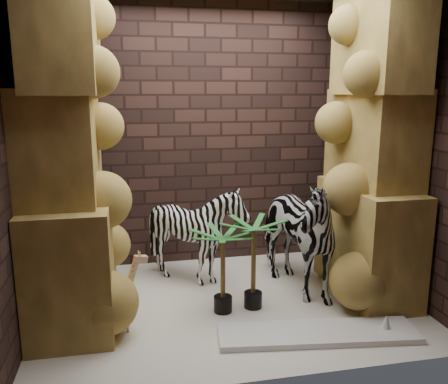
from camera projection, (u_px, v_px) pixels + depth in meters
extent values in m
plane|color=silver|center=(228.00, 303.00, 4.52)|extent=(3.50, 3.50, 0.00)
plane|color=#341F1A|center=(206.00, 136.00, 5.39)|extent=(3.50, 0.00, 3.50)
plane|color=#341F1A|center=(270.00, 172.00, 3.00)|extent=(3.50, 0.00, 3.50)
plane|color=#341F1A|center=(21.00, 154.00, 3.85)|extent=(0.00, 3.00, 3.00)
plane|color=#341F1A|center=(405.00, 144.00, 4.54)|extent=(0.00, 3.00, 3.00)
imported|color=white|center=(291.00, 223.00, 4.67)|extent=(0.91, 1.33, 1.44)
imported|color=white|center=(197.00, 238.00, 4.94)|extent=(0.98, 1.16, 0.97)
cube|color=white|center=(318.00, 333.00, 3.91)|extent=(1.70, 0.62, 0.05)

